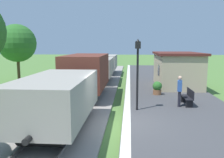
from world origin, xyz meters
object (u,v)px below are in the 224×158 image
bench_near_hut (188,97)px  freight_train (93,72)px  station_hut (177,69)px  lamp_post_near (138,61)px  potted_planter (157,88)px  tree_trackside_far (17,43)px  person_waiting (180,90)px

bench_near_hut → freight_train: bearing=138.8°
station_hut → lamp_post_near: size_ratio=1.57×
potted_planter → tree_trackside_far: (-12.67, 6.00, 3.07)m
potted_planter → lamp_post_near: size_ratio=0.25×
station_hut → bench_near_hut: station_hut is taller
station_hut → tree_trackside_far: (-14.65, 2.39, 2.14)m
person_waiting → potted_planter: bearing=-61.1°
freight_train → lamp_post_near: bearing=-63.7°
station_hut → potted_planter: station_hut is taller
potted_planter → tree_trackside_far: 14.36m
lamp_post_near → tree_trackside_far: 15.04m
bench_near_hut → person_waiting: bearing=-147.4°
person_waiting → freight_train: bearing=-32.0°
station_hut → lamp_post_near: (-3.48, -7.62, 1.15)m
freight_train → person_waiting: size_ratio=15.20×
station_hut → tree_trackside_far: 15.00m
lamp_post_near → tree_trackside_far: size_ratio=0.66×
person_waiting → potted_planter: (-0.85, 3.13, -0.46)m
potted_planter → bench_near_hut: bearing=-62.9°
bench_near_hut → tree_trackside_far: tree_trackside_far is taller
station_hut → tree_trackside_far: bearing=170.7°
bench_near_hut → lamp_post_near: (-2.92, -1.25, 2.08)m
bench_near_hut → person_waiting: person_waiting is taller
lamp_post_near → tree_trackside_far: tree_trackside_far is taller
bench_near_hut → potted_planter: (-1.42, 2.77, 0.00)m
potted_planter → person_waiting: bearing=-74.8°
tree_trackside_far → lamp_post_near: bearing=-41.9°
bench_near_hut → person_waiting: size_ratio=0.88×
bench_near_hut → potted_planter: potted_planter is taller
lamp_post_near → person_waiting: bearing=20.7°
person_waiting → tree_trackside_far: size_ratio=0.30×
freight_train → tree_trackside_far: bearing=157.2°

